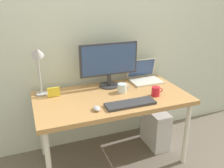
# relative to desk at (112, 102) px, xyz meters

# --- Properties ---
(ground_plane) EXTENTS (6.00, 6.00, 0.00)m
(ground_plane) POSITION_rel_desk_xyz_m (0.00, 0.00, -0.64)
(ground_plane) COLOR #665B51
(back_wall) EXTENTS (4.40, 0.04, 2.60)m
(back_wall) POSITION_rel_desk_xyz_m (0.00, 0.43, 0.66)
(back_wall) COLOR silver
(back_wall) RESTS_ON ground_plane
(desk) EXTENTS (1.42, 0.74, 0.70)m
(desk) POSITION_rel_desk_xyz_m (0.00, 0.00, 0.00)
(desk) COLOR #B7844C
(desk) RESTS_ON ground_plane
(monitor) EXTENTS (0.59, 0.20, 0.45)m
(monitor) POSITION_rel_desk_xyz_m (0.06, 0.24, 0.32)
(monitor) COLOR #333338
(monitor) RESTS_ON desk
(laptop) EXTENTS (0.32, 0.27, 0.23)m
(laptop) POSITION_rel_desk_xyz_m (0.47, 0.26, 0.12)
(laptop) COLOR silver
(laptop) RESTS_ON desk
(desk_lamp) EXTENTS (0.11, 0.16, 0.48)m
(desk_lamp) POSITION_rel_desk_xyz_m (-0.61, 0.24, 0.40)
(desk_lamp) COLOR #B2B2B7
(desk_lamp) RESTS_ON desk
(keyboard) EXTENTS (0.44, 0.14, 0.02)m
(keyboard) POSITION_rel_desk_xyz_m (0.08, -0.23, 0.07)
(keyboard) COLOR #333338
(keyboard) RESTS_ON desk
(mouse) EXTENTS (0.06, 0.09, 0.03)m
(mouse) POSITION_rel_desk_xyz_m (-0.22, -0.22, 0.07)
(mouse) COLOR #B2B2B7
(mouse) RESTS_ON desk
(coffee_mug) EXTENTS (0.11, 0.08, 0.09)m
(coffee_mug) POSITION_rel_desk_xyz_m (0.38, -0.14, 0.10)
(coffee_mug) COLOR red
(coffee_mug) RESTS_ON desk
(glass_cup) EXTENTS (0.12, 0.09, 0.09)m
(glass_cup) POSITION_rel_desk_xyz_m (0.12, 0.05, 0.10)
(glass_cup) COLOR silver
(glass_cup) RESTS_ON desk
(photo_frame) EXTENTS (0.11, 0.02, 0.09)m
(photo_frame) POSITION_rel_desk_xyz_m (-0.51, 0.17, 0.11)
(photo_frame) COLOR yellow
(photo_frame) RESTS_ON desk
(computer_tower) EXTENTS (0.18, 0.36, 0.42)m
(computer_tower) POSITION_rel_desk_xyz_m (0.53, 0.05, -0.43)
(computer_tower) COLOR silver
(computer_tower) RESTS_ON ground_plane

